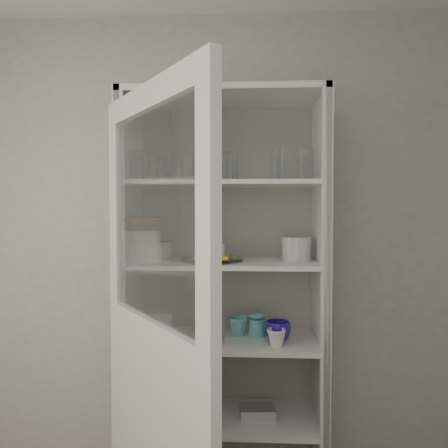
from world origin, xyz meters
The scene contains 34 objects.
wall_back centered at (0.00, 1.50, 1.30)m, with size 3.60×0.02×2.60m, color #A29E8E.
pantry_cabinet centered at (0.20, 1.34, 0.94)m, with size 1.00×0.45×2.10m.
cupboard_door centered at (-0.04, 0.69, 0.87)m, with size 0.56×0.75×2.00m.
tumbler_0 centered at (-0.21, 1.12, 1.73)m, with size 0.07×0.07×0.14m, color silver.
tumbler_1 centered at (-0.02, 1.12, 1.73)m, with size 0.07×0.07×0.14m, color silver.
tumbler_2 centered at (-0.08, 1.12, 1.73)m, with size 0.07×0.07×0.14m, color silver.
tumbler_3 centered at (0.22, 1.13, 1.73)m, with size 0.07×0.07×0.13m, color silver.
tumbler_4 centered at (0.46, 1.15, 1.73)m, with size 0.07×0.07×0.15m, color silver.
tumbler_5 centered at (0.49, 1.12, 1.73)m, with size 0.07×0.07×0.14m, color silver.
tumbler_6 centered at (0.59, 1.15, 1.74)m, with size 0.07×0.07×0.15m, color silver.
tumbler_7 centered at (-0.21, 1.26, 1.73)m, with size 0.07×0.07×0.13m, color silver.
tumbler_8 centered at (-0.10, 1.27, 1.73)m, with size 0.07×0.07×0.13m, color silver.
tumbler_9 centered at (0.07, 1.27, 1.73)m, with size 0.07×0.07×0.14m, color silver.
tumbler_10 centered at (0.24, 1.26, 1.73)m, with size 0.07×0.07×0.14m, color silver.
goblet_0 centered at (-0.11, 1.38, 1.74)m, with size 0.07×0.07×0.16m, color silver, non-canonical shape.
goblet_1 centered at (0.10, 1.34, 1.75)m, with size 0.08×0.08×0.18m, color silver, non-canonical shape.
goblet_2 centered at (0.19, 1.36, 1.75)m, with size 0.08×0.08×0.18m, color silver, non-canonical shape.
goblet_3 centered at (0.61, 1.37, 1.74)m, with size 0.07×0.07×0.16m, color silver, non-canonical shape.
plate_stack_front centered at (-0.21, 1.19, 1.31)m, with size 0.21×0.21×0.10m, color silver.
plate_stack_back centered at (-0.18, 1.40, 1.30)m, with size 0.19×0.19×0.08m, color silver.
cream_bowl centered at (-0.21, 1.19, 1.39)m, with size 0.19×0.19×0.06m, color beige.
terracotta_bowl centered at (-0.21, 1.19, 1.45)m, with size 0.25×0.25×0.06m, color brown.
glass_platter centered at (0.14, 1.24, 1.27)m, with size 0.31×0.31×0.02m, color silver.
yellow_trivet centered at (0.14, 1.24, 1.28)m, with size 0.17×0.17×0.01m, color yellow.
white_ramekin centered at (0.14, 1.24, 1.32)m, with size 0.13×0.13×0.06m, color silver.
grey_bowl_stack centered at (0.57, 1.29, 1.32)m, with size 0.14×0.14×0.12m, color #B8B9BA.
mug_blue centered at (0.47, 1.23, 0.91)m, with size 0.13×0.13×0.10m, color navy.
mug_teal centered at (0.27, 1.32, 0.91)m, with size 0.10×0.10×0.10m, color teal.
mug_white centered at (0.46, 1.15, 0.90)m, with size 0.09×0.09×0.09m, color silver.
teal_jar centered at (0.37, 1.33, 0.91)m, with size 0.09×0.09×0.11m.
measuring_cups centered at (0.13, 1.18, 0.88)m, with size 0.10×0.10×0.04m, color silver.
white_canister centered at (-0.12, 1.28, 0.92)m, with size 0.11×0.11×0.13m, color silver.
cream_dish centered at (0.00, 1.25, 0.50)m, with size 0.25×0.25×0.08m, color beige.
tin_box centered at (0.37, 1.25, 0.49)m, with size 0.18×0.12×0.05m, color #B6B6B6.
Camera 1 is at (0.32, -0.94, 1.53)m, focal length 35.00 mm.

